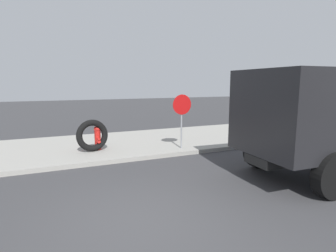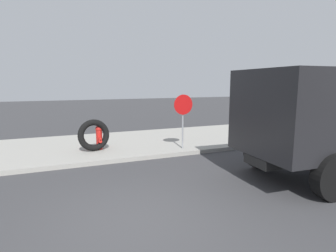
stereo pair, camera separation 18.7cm
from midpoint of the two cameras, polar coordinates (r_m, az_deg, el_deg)
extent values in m
plane|color=#38383A|center=(5.64, -6.37, -19.19)|extent=(80.00, 80.00, 0.00)
cube|color=#99968E|center=(11.64, -15.96, -4.17)|extent=(36.00, 5.00, 0.15)
cylinder|color=red|center=(10.68, -14.94, -2.89)|extent=(0.23, 0.23, 0.72)
sphere|color=red|center=(10.61, -15.04, -0.63)|extent=(0.26, 0.26, 0.26)
cylinder|color=red|center=(10.47, -14.79, -2.64)|extent=(0.10, 0.18, 0.10)
cylinder|color=red|center=(10.87, -15.13, -2.23)|extent=(0.10, 0.18, 0.10)
cylinder|color=red|center=(10.48, -14.77, -3.11)|extent=(0.12, 0.18, 0.12)
torus|color=black|center=(10.44, -16.03, -1.92)|extent=(1.20, 0.47, 1.19)
cylinder|color=gray|center=(10.44, 2.31, 0.90)|extent=(0.06, 0.06, 2.08)
cylinder|color=red|center=(10.33, 2.43, 4.49)|extent=(0.76, 0.02, 0.76)
cube|color=black|center=(7.78, 23.25, 2.68)|extent=(2.12, 2.59, 2.20)
cylinder|color=black|center=(7.37, 30.55, -8.91)|extent=(1.11, 0.35, 1.10)
cylinder|color=black|center=(9.06, 18.15, -4.91)|extent=(1.11, 0.35, 1.10)
camera|label=1|loc=(0.09, -90.64, -0.10)|focal=29.19mm
camera|label=2|loc=(0.09, 89.36, 0.10)|focal=29.19mm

